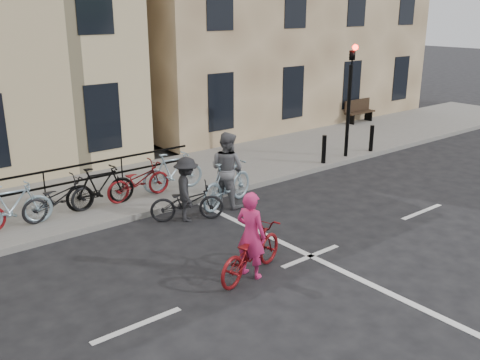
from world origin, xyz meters
TOP-DOWN VIEW (x-y plane):
  - ground at (0.00, 0.00)m, footprint 120.00×120.00m
  - sidewalk at (-4.00, 6.00)m, footprint 46.00×4.00m
  - traffic_light at (6.20, 4.34)m, footprint 0.18×0.30m
  - bollard_east at (5.00, 4.25)m, footprint 0.14×0.14m
  - bollard_west at (7.40, 4.25)m, footprint 0.14×0.14m
  - bench at (11.00, 7.73)m, footprint 1.60×0.41m
  - parked_bikes at (-3.87, 5.04)m, footprint 9.35×1.23m
  - cyclist_pink at (-1.49, 0.16)m, footprint 2.00×1.16m
  - cyclist_grey at (0.50, 3.45)m, footprint 2.08×1.11m
  - cyclist_dark at (-0.87, 3.25)m, footprint 1.84×1.36m

SIDE VIEW (x-z plane):
  - ground at x=0.00m, z-range 0.00..0.00m
  - sidewalk at x=-4.00m, z-range 0.00..0.15m
  - cyclist_pink at x=-1.49m, z-range -0.26..1.43m
  - bollard_east at x=5.00m, z-range 0.15..1.05m
  - bollard_west at x=7.40m, z-range 0.15..1.05m
  - cyclist_dark at x=-0.87m, z-range -0.17..1.40m
  - parked_bikes at x=-3.87m, z-range 0.12..1.17m
  - bench at x=11.00m, z-range 0.19..1.16m
  - cyclist_grey at x=0.50m, z-range -0.19..1.75m
  - traffic_light at x=6.20m, z-range 0.50..4.40m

